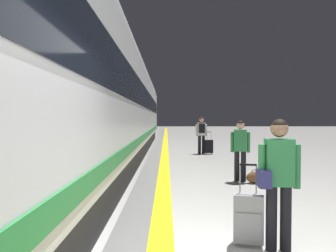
% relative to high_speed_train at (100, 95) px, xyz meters
% --- Properties ---
extents(safety_line_strip, '(0.36, 80.00, 0.01)m').
position_rel_high_speed_train_xyz_m(safety_line_strip, '(2.21, 2.32, -2.50)').
color(safety_line_strip, yellow).
rests_on(safety_line_strip, ground).
extents(tactile_edge_band, '(0.72, 80.00, 0.01)m').
position_rel_high_speed_train_xyz_m(tactile_edge_band, '(1.83, 2.32, -2.50)').
color(tactile_edge_band, slate).
rests_on(tactile_edge_band, ground).
extents(high_speed_train, '(2.94, 32.31, 4.97)m').
position_rel_high_speed_train_xyz_m(high_speed_train, '(0.00, 0.00, 0.00)').
color(high_speed_train, '#38383D').
rests_on(high_speed_train, ground).
extents(traveller_foreground, '(0.54, 0.29, 1.68)m').
position_rel_high_speed_train_xyz_m(traveller_foreground, '(3.70, -6.42, -1.53)').
color(traveller_foreground, black).
rests_on(traveller_foreground, ground).
extents(rolling_suitcase_foreground, '(0.42, 0.31, 1.08)m').
position_rel_high_speed_train_xyz_m(rolling_suitcase_foreground, '(3.36, -6.28, -2.13)').
color(rolling_suitcase_foreground, '#9E9EA3').
rests_on(rolling_suitcase_foreground, ground).
extents(passenger_near, '(0.49, 0.28, 1.63)m').
position_rel_high_speed_train_xyz_m(passenger_near, '(4.26, -2.29, -1.56)').
color(passenger_near, black).
rests_on(passenger_near, ground).
extents(duffel_bag_near, '(0.44, 0.26, 0.36)m').
position_rel_high_speed_train_xyz_m(duffel_bag_near, '(4.58, -2.53, -2.35)').
color(duffel_bag_near, brown).
rests_on(duffel_bag_near, ground).
extents(passenger_mid, '(0.55, 0.34, 1.76)m').
position_rel_high_speed_train_xyz_m(passenger_mid, '(3.96, 3.92, -1.46)').
color(passenger_mid, black).
rests_on(passenger_mid, ground).
extents(suitcase_mid, '(0.42, 0.31, 1.06)m').
position_rel_high_speed_train_xyz_m(suitcase_mid, '(4.28, 3.76, -2.14)').
color(suitcase_mid, black).
rests_on(suitcase_mid, ground).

